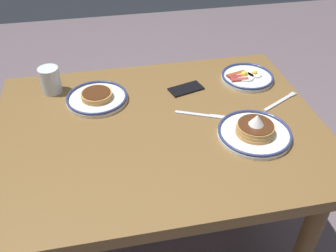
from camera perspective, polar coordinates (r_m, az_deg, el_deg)
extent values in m
plane|color=#67585E|center=(1.94, -1.01, -17.33)|extent=(6.00, 6.00, 0.00)
cube|color=brown|center=(1.41, -1.33, -0.65)|extent=(1.23, 0.93, 0.05)
cylinder|color=brown|center=(2.03, 11.20, -0.78)|extent=(0.07, 0.07, 0.69)
cylinder|color=brown|center=(1.93, -18.12, -4.47)|extent=(0.07, 0.07, 0.69)
cylinder|color=brown|center=(1.60, 20.38, -16.72)|extent=(0.07, 0.07, 0.69)
cylinder|color=silver|center=(1.55, -10.83, 4.06)|extent=(0.25, 0.25, 0.01)
torus|color=navy|center=(1.54, -10.88, 4.43)|extent=(0.25, 0.25, 0.01)
cylinder|color=#D4934D|center=(1.54, -10.89, 4.46)|extent=(0.12, 0.12, 0.01)
cylinder|color=gold|center=(1.54, -10.94, 4.84)|extent=(0.13, 0.13, 0.01)
cylinder|color=#4C2814|center=(1.53, -10.97, 5.07)|extent=(0.11, 0.11, 0.00)
cylinder|color=white|center=(1.70, 12.06, 7.22)|extent=(0.23, 0.23, 0.01)
torus|color=navy|center=(1.70, 12.11, 7.57)|extent=(0.23, 0.23, 0.01)
cylinder|color=white|center=(1.72, 13.17, 7.76)|extent=(0.06, 0.06, 0.01)
sphere|color=yellow|center=(1.71, 13.18, 7.95)|extent=(0.02, 0.02, 0.02)
cylinder|color=white|center=(1.69, 11.73, 7.41)|extent=(0.08, 0.08, 0.01)
sphere|color=yellow|center=(1.69, 11.61, 7.79)|extent=(0.03, 0.03, 0.03)
cube|color=#A14222|center=(1.70, 10.42, 7.89)|extent=(0.10, 0.04, 0.01)
cube|color=maroon|center=(1.68, 10.71, 7.46)|extent=(0.08, 0.03, 0.01)
cube|color=#A63932|center=(1.66, 11.00, 7.02)|extent=(0.08, 0.02, 0.01)
cylinder|color=white|center=(1.38, 13.10, -1.25)|extent=(0.27, 0.27, 0.01)
torus|color=navy|center=(1.37, 13.17, -0.86)|extent=(0.27, 0.27, 0.01)
cylinder|color=#D5904A|center=(1.37, 13.18, -0.83)|extent=(0.14, 0.14, 0.01)
cylinder|color=#C78F48|center=(1.36, 13.25, -0.43)|extent=(0.14, 0.14, 0.01)
cylinder|color=#C78E47|center=(1.35, 13.32, -0.04)|extent=(0.13, 0.13, 0.01)
cylinder|color=#4C2814|center=(1.35, 13.37, 0.21)|extent=(0.13, 0.13, 0.00)
cone|color=white|center=(1.34, 13.50, 0.95)|extent=(0.05, 0.05, 0.04)
cylinder|color=silver|center=(1.63, -17.65, 6.72)|extent=(0.08, 0.08, 0.11)
cylinder|color=black|center=(1.64, -17.54, 6.21)|extent=(0.07, 0.07, 0.08)
cube|color=black|center=(1.60, 2.78, 5.73)|extent=(0.16, 0.11, 0.01)
cube|color=silver|center=(1.58, 16.81, 3.60)|extent=(0.18, 0.11, 0.01)
cube|color=silver|center=(1.64, 18.87, 4.55)|extent=(0.03, 0.02, 0.00)
cube|color=silver|center=(1.64, 18.70, 4.64)|extent=(0.03, 0.02, 0.00)
cube|color=silver|center=(1.65, 18.53, 4.74)|extent=(0.03, 0.02, 0.00)
cube|color=silver|center=(1.65, 18.37, 4.83)|extent=(0.03, 0.02, 0.00)
cube|color=silver|center=(1.45, 4.87, 1.72)|extent=(0.18, 0.09, 0.01)
cube|color=silver|center=(1.44, 8.27, 1.28)|extent=(0.09, 0.05, 0.00)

